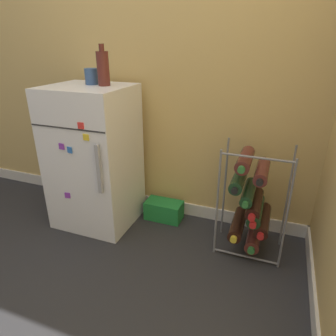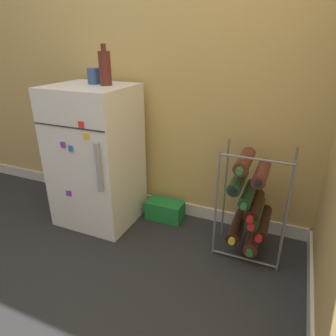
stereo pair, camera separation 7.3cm
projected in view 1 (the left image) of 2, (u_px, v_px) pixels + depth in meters
name	position (u px, v px, depth m)	size (l,w,h in m)	color
ground_plane	(135.00, 261.00, 1.74)	(14.00, 14.00, 0.00)	#28282B
wall_back	(173.00, 29.00, 1.79)	(6.89, 0.07, 2.50)	tan
mini_fridge	(94.00, 158.00, 1.97)	(0.51, 0.48, 0.93)	white
wine_rack	(251.00, 202.00, 1.72)	(0.38, 0.33, 0.66)	slate
soda_box	(164.00, 210.00, 2.13)	(0.26, 0.14, 0.13)	#1E7F38
fridge_top_cup	(91.00, 76.00, 1.82)	(0.08, 0.08, 0.10)	#335184
fridge_top_bottle	(103.00, 68.00, 1.75)	(0.07, 0.07, 0.23)	#56231E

